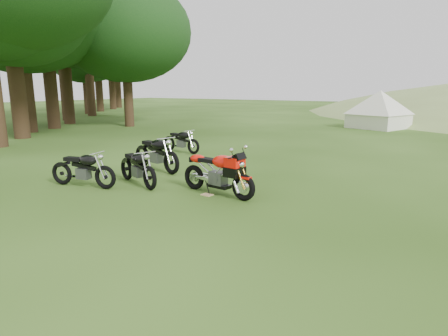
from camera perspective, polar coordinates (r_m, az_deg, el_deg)
The scene contains 9 objects.
ground at distance 6.45m, azimuth -1.04°, elevation -8.94°, with size 120.00×120.00×0.00m, color #223D0D.
treeline at distance 30.85m, azimuth -16.29°, elevation 7.36°, with size 28.00×32.00×14.00m, color black, non-canonical shape.
sport_motorcycle at distance 8.19m, azimuth -1.01°, elevation -0.21°, with size 1.90×0.47×1.14m, color red, non-canonical shape.
plywood_board at distance 8.28m, azimuth -2.60°, elevation -4.09°, with size 0.24×0.19×0.02m, color tan.
vintage_moto_a at distance 9.45m, azimuth -20.76°, elevation -0.01°, with size 1.75×0.40×0.92m, color black, non-canonical shape.
vintage_moto_b at distance 9.29m, azimuth -13.08°, elevation 0.30°, with size 1.76×0.41×0.93m, color black, non-canonical shape.
vintage_moto_c at distance 10.80m, azimuth -10.33°, elevation 2.39°, with size 2.01×0.47×1.06m, color black, non-canonical shape.
vintage_moto_d at distance 13.72m, azimuth -6.59°, elevation 4.22°, with size 1.70×0.39×0.89m, color black, non-canonical shape.
tent_left at distance 23.72m, azimuth 22.58°, elevation 8.45°, with size 2.70×2.70×2.34m, color silver, non-canonical shape.
Camera 1 is at (3.40, -4.97, 2.32)m, focal length 30.00 mm.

